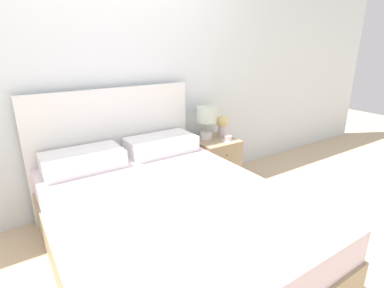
% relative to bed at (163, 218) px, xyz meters
% --- Properties ---
extents(ground_plane, '(12.00, 12.00, 0.00)m').
position_rel_bed_xyz_m(ground_plane, '(0.00, 0.92, -0.28)').
color(ground_plane, '#CCB28E').
extents(wall_back, '(8.00, 0.06, 2.60)m').
position_rel_bed_xyz_m(wall_back, '(0.00, 0.99, 1.02)').
color(wall_back, white).
rests_on(wall_back, ground_plane).
extents(bed, '(1.49, 1.99, 1.10)m').
position_rel_bed_xyz_m(bed, '(0.00, 0.00, 0.00)').
color(bed, tan).
rests_on(bed, ground_plane).
extents(nightstand, '(0.43, 0.44, 0.52)m').
position_rel_bed_xyz_m(nightstand, '(1.00, 0.69, -0.03)').
color(nightstand, tan).
rests_on(nightstand, ground_plane).
extents(table_lamp, '(0.21, 0.21, 0.34)m').
position_rel_bed_xyz_m(table_lamp, '(0.94, 0.76, 0.46)').
color(table_lamp, white).
rests_on(table_lamp, nightstand).
extents(flower_vase, '(0.13, 0.13, 0.22)m').
position_rel_bed_xyz_m(flower_vase, '(1.15, 0.76, 0.36)').
color(flower_vase, silver).
rests_on(flower_vase, nightstand).
extents(teacup, '(0.12, 0.12, 0.06)m').
position_rel_bed_xyz_m(teacup, '(1.08, 0.57, 0.26)').
color(teacup, white).
rests_on(teacup, nightstand).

